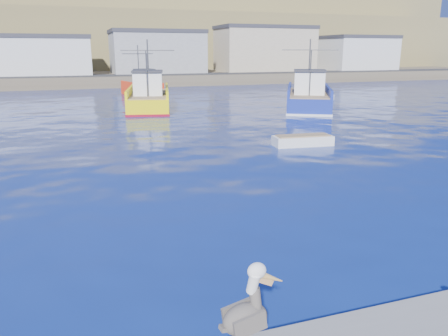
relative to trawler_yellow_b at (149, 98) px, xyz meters
name	(u,v)px	position (x,y,z in m)	size (l,w,h in m)	color
ground	(265,268)	(-2.54, -32.06, -1.00)	(260.00, 260.00, 0.00)	#071058
dock_bollards	(372,314)	(-1.94, -35.46, -0.35)	(36.20, 0.20, 0.30)	#4C4C4C
far_shore	(85,35)	(-2.54, 77.15, 7.97)	(200.00, 81.00, 24.00)	brown
trawler_yellow_b	(149,98)	(0.00, 0.00, 0.00)	(5.71, 11.13, 6.43)	yellow
trawler_blue	(308,98)	(14.29, -4.55, 0.02)	(8.59, 11.51, 6.48)	navy
boat_orange	(143,87)	(1.40, 12.97, -0.01)	(4.28, 7.82, 5.96)	red
skiff_mid	(303,141)	(5.63, -19.22, -0.76)	(3.54, 1.54, 0.75)	silver
skiff_far	(324,99)	(19.05, 0.39, -0.75)	(3.59, 3.23, 0.78)	silver
pelican	(248,312)	(-4.36, -35.31, 0.13)	(1.21, 0.58, 1.49)	#595451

